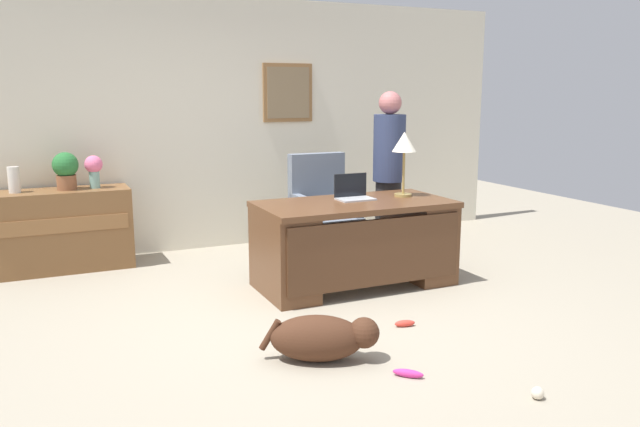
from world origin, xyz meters
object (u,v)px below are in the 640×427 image
(desk, at_px, (356,241))
(laptop, at_px, (353,193))
(person_standing, at_px, (389,174))
(dog_lying, at_px, (323,338))
(vase_empty, at_px, (14,180))
(potted_plant, at_px, (66,169))
(credenza, at_px, (61,230))
(desk_lamp, at_px, (404,146))
(vase_with_flowers, at_px, (94,168))
(dog_toy_plush, at_px, (405,323))
(dog_toy_bone, at_px, (408,373))
(dog_toy_ball, at_px, (538,393))
(armchair, at_px, (323,212))

(desk, distance_m, laptop, 0.43)
(person_standing, height_order, dog_lying, person_standing)
(vase_empty, distance_m, potted_plant, 0.46)
(credenza, height_order, laptop, laptop)
(potted_plant, bearing_deg, desk_lamp, -28.86)
(person_standing, relative_size, vase_with_flowers, 5.38)
(dog_toy_plush, bearing_deg, vase_with_flowers, 124.89)
(dog_toy_bone, bearing_deg, laptop, 72.27)
(potted_plant, height_order, dog_toy_ball, potted_plant)
(armchair, relative_size, dog_lying, 1.50)
(desk, bearing_deg, vase_with_flowers, 140.72)
(dog_lying, xyz_separation_m, dog_toy_ball, (0.89, -0.98, -0.12))
(armchair, xyz_separation_m, vase_with_flowers, (-2.14, 0.66, 0.49))
(dog_toy_bone, bearing_deg, potted_plant, 116.41)
(dog_toy_ball, height_order, dog_toy_plush, dog_toy_ball)
(desk, height_order, desk_lamp, desk_lamp)
(credenza, xyz_separation_m, potted_plant, (0.08, 0.00, 0.59))
(desk_lamp, height_order, potted_plant, desk_lamp)
(desk_lamp, height_order, dog_toy_plush, desk_lamp)
(armchair, height_order, dog_lying, armchair)
(dog_toy_bone, distance_m, dog_toy_plush, 0.85)
(vase_empty, height_order, dog_toy_ball, vase_empty)
(person_standing, distance_m, laptop, 0.83)
(person_standing, bearing_deg, armchair, 149.89)
(credenza, distance_m, potted_plant, 0.59)
(vase_with_flowers, bearing_deg, person_standing, -20.07)
(armchair, relative_size, laptop, 3.37)
(dog_toy_plush, bearing_deg, vase_empty, 133.82)
(credenza, distance_m, laptop, 2.85)
(dog_toy_plush, bearing_deg, desk_lamp, 59.52)
(desk_lamp, bearing_deg, potted_plant, 151.14)
(vase_empty, distance_m, dog_toy_bone, 4.13)
(desk, relative_size, vase_with_flowers, 5.36)
(credenza, bearing_deg, potted_plant, 0.96)
(person_standing, relative_size, desk_lamp, 2.89)
(armchair, height_order, vase_with_flowers, vase_with_flowers)
(person_standing, distance_m, vase_with_flowers, 2.90)
(dog_lying, xyz_separation_m, dog_toy_bone, (0.37, -0.44, -0.13))
(dog_lying, height_order, vase_with_flowers, vase_with_flowers)
(desk, bearing_deg, potted_plant, 144.01)
(desk_lamp, bearing_deg, vase_empty, 154.61)
(vase_with_flowers, xyz_separation_m, dog_toy_ball, (1.96, -3.96, -0.94))
(laptop, relative_size, potted_plant, 0.89)
(dog_toy_ball, bearing_deg, potted_plant, 119.20)
(dog_toy_ball, bearing_deg, desk_lamp, 76.27)
(dog_toy_bone, bearing_deg, dog_lying, 130.03)
(dog_toy_bone, bearing_deg, person_standing, 62.24)
(dog_lying, bearing_deg, dog_toy_ball, -47.95)
(desk, relative_size, laptop, 5.32)
(person_standing, xyz_separation_m, dog_toy_plush, (-0.84, -1.70, -0.86))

